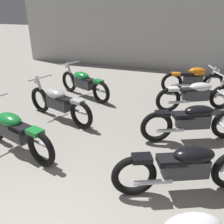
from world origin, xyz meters
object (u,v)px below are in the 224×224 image
(motorcycle_right_row_1, at_px, (186,166))
(motorcycle_right_row_2, at_px, (194,120))
(motorcycle_left_row_2, at_px, (58,102))
(motorcycle_right_row_3, at_px, (196,94))
(motorcycle_right_row_4, at_px, (193,80))
(motorcycle_left_row_3, at_px, (84,83))
(motorcycle_left_row_1, at_px, (14,130))

(motorcycle_right_row_1, distance_m, motorcycle_right_row_2, 1.62)
(motorcycle_left_row_2, height_order, motorcycle_right_row_3, same)
(motorcycle_right_row_4, bearing_deg, motorcycle_left_row_3, -155.31)
(motorcycle_left_row_1, height_order, motorcycle_left_row_2, same)
(motorcycle_right_row_2, bearing_deg, motorcycle_right_row_4, 92.28)
(motorcycle_right_row_3, bearing_deg, motorcycle_right_row_4, 95.32)
(motorcycle_left_row_3, bearing_deg, motorcycle_right_row_4, 24.69)
(motorcycle_left_row_3, bearing_deg, motorcycle_left_row_2, -85.82)
(motorcycle_left_row_3, bearing_deg, motorcycle_right_row_2, -26.06)
(motorcycle_left_row_2, xyz_separation_m, motorcycle_right_row_4, (3.00, 3.07, 0.01))
(motorcycle_right_row_4, bearing_deg, motorcycle_right_row_3, -84.68)
(motorcycle_right_row_1, xyz_separation_m, motorcycle_right_row_4, (-0.07, 4.64, 0.01))
(motorcycle_right_row_1, height_order, motorcycle_right_row_4, motorcycle_right_row_1)
(motorcycle_left_row_1, relative_size, motorcycle_right_row_4, 1.10)
(motorcycle_left_row_1, relative_size, motorcycle_left_row_3, 1.05)
(motorcycle_right_row_2, xyz_separation_m, motorcycle_right_row_3, (0.01, 1.64, 0.00))
(motorcycle_right_row_1, bearing_deg, motorcycle_left_row_1, 178.92)
(motorcycle_left_row_2, height_order, motorcycle_left_row_3, same)
(motorcycle_left_row_1, distance_m, motorcycle_right_row_1, 3.12)
(motorcycle_left_row_3, bearing_deg, motorcycle_left_row_1, -88.65)
(motorcycle_left_row_3, distance_m, motorcycle_right_row_4, 3.43)
(motorcycle_right_row_3, bearing_deg, motorcycle_left_row_2, -151.59)
(motorcycle_left_row_3, relative_size, motorcycle_right_row_4, 1.05)
(motorcycle_right_row_1, relative_size, motorcycle_right_row_4, 1.05)
(motorcycle_left_row_2, bearing_deg, motorcycle_right_row_1, -27.03)
(motorcycle_right_row_2, bearing_deg, motorcycle_left_row_2, -178.97)
(motorcycle_right_row_1, distance_m, motorcycle_right_row_3, 3.26)
(motorcycle_right_row_4, bearing_deg, motorcycle_left_row_1, -123.60)
(motorcycle_left_row_1, height_order, motorcycle_left_row_3, same)
(motorcycle_right_row_3, bearing_deg, motorcycle_right_row_2, -90.30)
(motorcycle_left_row_2, relative_size, motorcycle_left_row_3, 1.04)
(motorcycle_right_row_2, height_order, motorcycle_right_row_3, same)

